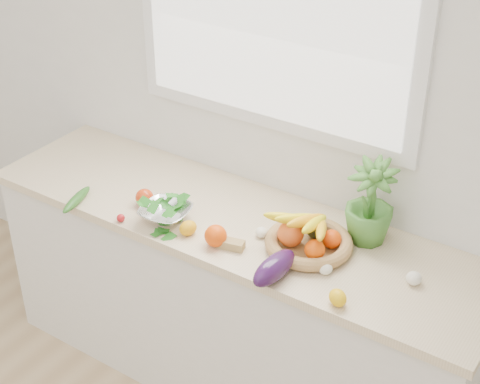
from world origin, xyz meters
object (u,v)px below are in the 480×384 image
Objects in this scene: eggplant at (274,268)px; potted_herb at (370,202)px; cucumber at (77,200)px; apple at (144,198)px; fruit_basket at (308,238)px; colander_with_spinach at (165,210)px.

eggplant is 0.47m from potted_herb.
apple is at bearing 31.04° from cucumber.
cucumber is 0.54× the size of fruit_basket.
fruit_basket is (0.98, 0.26, 0.03)m from cucumber.
potted_herb is (0.89, 0.29, 0.14)m from apple.
colander_with_spinach is (-0.58, -0.15, 0.01)m from fruit_basket.
eggplant is (0.72, -0.12, 0.01)m from apple.
apple is 0.29m from cucumber.
fruit_basket is 0.60m from colander_with_spinach.
potted_herb is (0.17, 0.41, 0.13)m from eggplant.
fruit_basket is at bearing 86.96° from eggplant.
potted_herb is 1.53× the size of colander_with_spinach.
potted_herb is (1.14, 0.44, 0.16)m from cucumber.
cucumber is 1.23m from potted_herb.
apple is 0.19× the size of fruit_basket.
cucumber is 1.01m from fruit_basket.
potted_herb is 0.28m from fruit_basket.
apple is 0.95m from potted_herb.
cucumber is at bearing -158.89° from potted_herb.
eggplant is 0.57× the size of fruit_basket.
fruit_basket is (-0.16, -0.18, -0.13)m from potted_herb.
fruit_basket reaches higher than eggplant.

